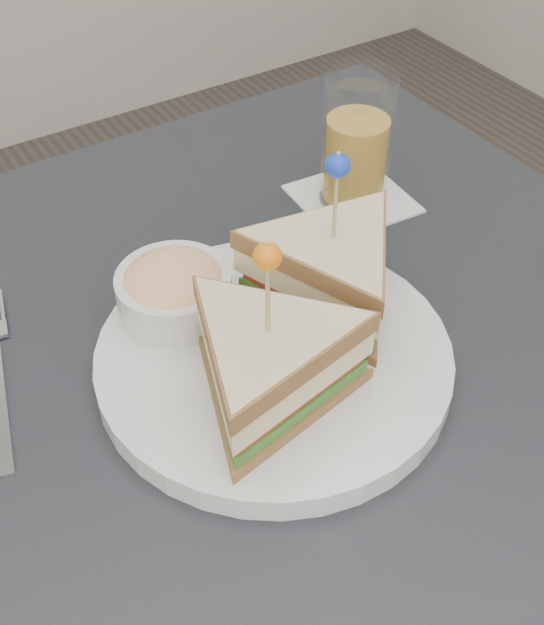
# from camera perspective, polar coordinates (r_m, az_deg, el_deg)

# --- Properties ---
(table) EXTENTS (0.80, 0.80, 0.75)m
(table) POSITION_cam_1_polar(r_m,az_deg,el_deg) (0.70, -0.25, -8.35)
(table) COLOR black
(table) RESTS_ON ground
(plate_meal) EXTENTS (0.36, 0.36, 0.17)m
(plate_meal) POSITION_cam_1_polar(r_m,az_deg,el_deg) (0.61, 0.73, -0.71)
(plate_meal) COLOR silver
(plate_meal) RESTS_ON table
(drink_set) EXTENTS (0.12, 0.12, 0.14)m
(drink_set) POSITION_cam_1_polar(r_m,az_deg,el_deg) (0.79, 6.17, 11.83)
(drink_set) COLOR silver
(drink_set) RESTS_ON table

